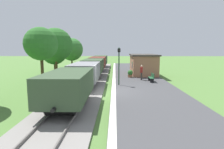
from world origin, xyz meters
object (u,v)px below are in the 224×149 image
at_px(person_waiting, 141,72).
at_px(tree_trackside_far, 56,45).
at_px(bench_down_platform, 139,68).
at_px(tree_trackside_mid, 41,44).
at_px(tree_field_distant, 72,49).
at_px(station_hut, 143,64).
at_px(potted_planter, 130,74).
at_px(tree_field_left, 54,52).
at_px(freight_train, 93,67).
at_px(bench_near_hut, 152,77).
at_px(lamp_post_near, 119,59).

xyz_separation_m(person_waiting, tree_trackside_far, (-10.18, 1.54, 3.05)).
distance_m(bench_down_platform, tree_trackside_far, 14.01).
relative_size(tree_trackside_mid, tree_field_distant, 0.99).
distance_m(station_hut, person_waiting, 4.66).
distance_m(person_waiting, potted_planter, 2.26).
height_order(person_waiting, tree_trackside_far, tree_trackside_far).
height_order(bench_down_platform, tree_field_left, tree_field_left).
bearing_deg(bench_down_platform, potted_planter, -105.57).
xyz_separation_m(bench_down_platform, tree_trackside_far, (-11.12, -7.77, 3.51)).
distance_m(freight_train, potted_planter, 5.14).
bearing_deg(tree_trackside_far, station_hut, 15.26).
bearing_deg(person_waiting, bench_down_platform, -79.58).
height_order(station_hut, tree_trackside_far, tree_trackside_far).
bearing_deg(bench_near_hut, tree_trackside_far, 166.51).
height_order(bench_near_hut, bench_down_platform, same).
distance_m(bench_near_hut, tree_trackside_far, 11.96).
relative_size(tree_trackside_far, tree_field_left, 1.20).
bearing_deg(tree_trackside_mid, station_hut, 37.65).
distance_m(freight_train, bench_near_hut, 8.36).
relative_size(bench_down_platform, tree_trackside_far, 0.24).
bearing_deg(tree_trackside_mid, bench_near_hut, 13.52).
height_order(tree_trackside_far, tree_field_distant, tree_trackside_far).
bearing_deg(freight_train, tree_field_left, 145.78).
height_order(freight_train, tree_field_left, tree_field_left).
bearing_deg(person_waiting, potted_planter, -43.46).
distance_m(freight_train, tree_trackside_far, 5.51).
bearing_deg(bench_near_hut, potted_planter, 124.14).
height_order(bench_down_platform, lamp_post_near, lamp_post_near).
bearing_deg(potted_planter, freight_train, 160.75).
relative_size(station_hut, person_waiting, 3.39).
relative_size(tree_field_left, tree_field_distant, 0.90).
bearing_deg(tree_trackside_mid, lamp_post_near, 6.21).
bearing_deg(potted_planter, tree_trackside_mid, -147.18).
relative_size(lamp_post_near, tree_field_left, 0.71).
relative_size(station_hut, lamp_post_near, 1.57).
height_order(freight_train, tree_trackside_mid, tree_trackside_mid).
distance_m(person_waiting, tree_field_left, 15.04).
height_order(station_hut, tree_field_left, tree_field_left).
xyz_separation_m(station_hut, bench_down_platform, (0.07, 4.75, -0.93)).
relative_size(person_waiting, tree_trackside_far, 0.27).
xyz_separation_m(bench_near_hut, tree_trackside_far, (-11.12, 2.67, 3.51)).
bearing_deg(tree_trackside_far, bench_down_platform, 34.93).
bearing_deg(bench_near_hut, freight_train, 145.51).
distance_m(bench_near_hut, tree_field_left, 16.50).
bearing_deg(freight_train, tree_trackside_far, -154.27).
height_order(lamp_post_near, tree_field_distant, tree_field_distant).
relative_size(station_hut, tree_field_distant, 0.99).
xyz_separation_m(person_waiting, tree_trackside_mid, (-9.86, -3.72, 3.02)).
relative_size(potted_planter, tree_field_distant, 0.16).
relative_size(bench_down_platform, potted_planter, 1.64).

